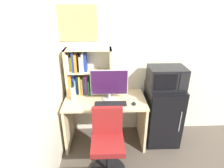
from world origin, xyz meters
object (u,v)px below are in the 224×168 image
(monitor, at_px, (109,84))
(wall_corkboard, at_px, (75,23))
(hutch_bookshelf, at_px, (83,72))
(desk_chair, at_px, (108,146))
(microwave, at_px, (167,77))
(keyboard, at_px, (111,104))
(computer_mouse, at_px, (134,104))
(mini_fridge, at_px, (162,114))
(water_bottle, at_px, (73,94))

(monitor, height_order, wall_corkboard, wall_corkboard)
(hutch_bookshelf, distance_m, monitor, 0.46)
(monitor, bearing_deg, desk_chair, -93.82)
(microwave, bearing_deg, keyboard, -166.09)
(microwave, bearing_deg, computer_mouse, -156.03)
(hutch_bookshelf, bearing_deg, mini_fridge, -8.58)
(monitor, distance_m, desk_chair, 0.82)
(keyboard, relative_size, computer_mouse, 4.69)
(mini_fridge, distance_m, microwave, 0.61)
(keyboard, relative_size, wall_corkboard, 0.72)
(mini_fridge, height_order, desk_chair, mini_fridge)
(keyboard, relative_size, mini_fridge, 0.47)
(hutch_bookshelf, height_order, wall_corkboard, wall_corkboard)
(keyboard, xyz_separation_m, wall_corkboard, (-0.47, 0.48, 1.01))
(hutch_bookshelf, bearing_deg, monitor, -30.02)
(microwave, bearing_deg, water_bottle, -177.07)
(computer_mouse, height_order, microwave, microwave)
(monitor, bearing_deg, water_bottle, -177.55)
(mini_fridge, bearing_deg, keyboard, -166.29)
(keyboard, height_order, microwave, microwave)
(hutch_bookshelf, relative_size, wall_corkboard, 1.16)
(hutch_bookshelf, relative_size, microwave, 1.35)
(computer_mouse, relative_size, mini_fridge, 0.10)
(water_bottle, height_order, desk_chair, water_bottle)
(water_bottle, xyz_separation_m, desk_chair, (0.47, -0.52, -0.48))
(microwave, bearing_deg, wall_corkboard, 167.63)
(monitor, xyz_separation_m, mini_fridge, (0.82, 0.04, -0.54))
(mini_fridge, xyz_separation_m, microwave, (0.00, 0.00, 0.61))
(monitor, distance_m, mini_fridge, 0.98)
(keyboard, height_order, desk_chair, desk_chair)
(keyboard, bearing_deg, monitor, 96.18)
(keyboard, bearing_deg, hutch_bookshelf, 137.12)
(monitor, bearing_deg, computer_mouse, -26.70)
(keyboard, xyz_separation_m, computer_mouse, (0.32, -0.02, 0.01))
(microwave, relative_size, wall_corkboard, 0.86)
(microwave, relative_size, desk_chair, 0.58)
(water_bottle, height_order, wall_corkboard, wall_corkboard)
(computer_mouse, bearing_deg, microwave, 23.97)
(computer_mouse, distance_m, desk_chair, 0.65)
(keyboard, xyz_separation_m, microwave, (0.80, 0.20, 0.30))
(computer_mouse, xyz_separation_m, wall_corkboard, (-0.79, 0.49, 1.00))
(monitor, xyz_separation_m, wall_corkboard, (-0.45, 0.32, 0.78))
(hutch_bookshelf, relative_size, monitor, 1.31)
(keyboard, distance_m, mini_fridge, 0.88)
(mini_fridge, bearing_deg, water_bottle, -177.19)
(monitor, bearing_deg, keyboard, -83.82)
(hutch_bookshelf, xyz_separation_m, mini_fridge, (1.21, -0.18, -0.64))
(keyboard, relative_size, water_bottle, 1.87)
(keyboard, distance_m, microwave, 0.88)
(monitor, height_order, desk_chair, monitor)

